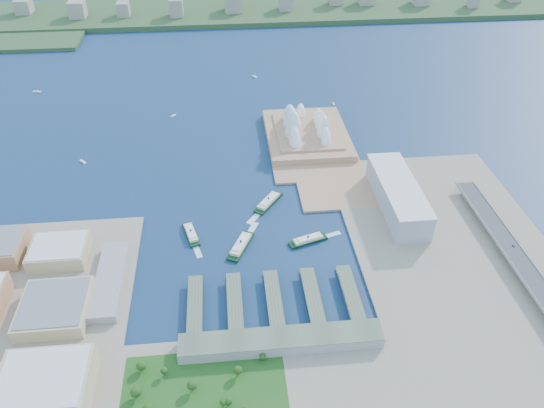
{
  "coord_description": "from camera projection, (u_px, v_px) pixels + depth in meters",
  "views": [
    {
      "loc": [
        -27.85,
        -472.21,
        424.44
      ],
      "look_at": [
        27.93,
        80.89,
        18.0
      ],
      "focal_mm": 35.0,
      "sensor_mm": 36.0,
      "label": 1
    }
  ],
  "objects": [
    {
      "name": "ferry_c",
      "position": [
        241.0,
        244.0,
        643.6
      ],
      "size": [
        36.82,
        57.1,
        10.65
      ],
      "primitive_type": null,
      "rotation": [
        0.0,
        0.0,
        2.7
      ],
      "color": "black",
      "rests_on": "ground"
    },
    {
      "name": "boat_c",
      "position": [
        333.0,
        104.0,
        968.9
      ],
      "size": [
        3.07,
        10.27,
        2.31
      ],
      "primitive_type": null,
      "rotation": [
        0.0,
        0.0,
        3.13
      ],
      "color": "white",
      "rests_on": "ground"
    },
    {
      "name": "terminal_building",
      "position": [
        281.0,
        341.0,
        519.51
      ],
      "size": [
        200.0,
        28.0,
        12.0
      ],
      "primitive_type": "cube",
      "color": "gray",
      "rests_on": "south_land"
    },
    {
      "name": "boat_a",
      "position": [
        83.0,
        162.0,
        805.34
      ],
      "size": [
        11.77,
        12.54,
        2.66
      ],
      "primitive_type": null,
      "rotation": [
        0.0,
        0.0,
        0.73
      ],
      "color": "white",
      "rests_on": "ground"
    },
    {
      "name": "east_land",
      "position": [
        466.0,
        271.0,
        610.43
      ],
      "size": [
        240.0,
        500.0,
        3.0
      ],
      "primitive_type": "cube",
      "color": "gray",
      "rests_on": "ground"
    },
    {
      "name": "ferry_a",
      "position": [
        191.0,
        232.0,
        662.71
      ],
      "size": [
        24.27,
        49.95,
        9.15
      ],
      "primitive_type": null,
      "rotation": [
        0.0,
        0.0,
        0.26
      ],
      "color": "black",
      "rests_on": "ground"
    },
    {
      "name": "ferry_wharves",
      "position": [
        274.0,
        300.0,
        570.18
      ],
      "size": [
        184.0,
        90.0,
        9.3
      ],
      "primitive_type": null,
      "color": "#4A5842",
      "rests_on": "ground"
    },
    {
      "name": "boat_b",
      "position": [
        173.0,
        115.0,
        929.68
      ],
      "size": [
        9.73,
        9.24,
        2.69
      ],
      "primitive_type": null,
      "rotation": [
        0.0,
        0.0,
        2.3
      ],
      "color": "white",
      "rests_on": "ground"
    },
    {
      "name": "ground",
      "position": [
        256.0,
        257.0,
        632.03
      ],
      "size": [
        3000.0,
        3000.0,
        0.0
      ],
      "primitive_type": "plane",
      "color": "#0F2647",
      "rests_on": "ground"
    },
    {
      "name": "far_shore",
      "position": [
        228.0,
        11.0,
        1415.6
      ],
      "size": [
        2200.0,
        260.0,
        12.0
      ],
      "primitive_type": "cube",
      "color": "#2D4926",
      "rests_on": "ground"
    },
    {
      "name": "toaster_building",
      "position": [
        398.0,
        195.0,
        699.98
      ],
      "size": [
        45.0,
        155.0,
        35.0
      ],
      "primitive_type": "cube",
      "color": "#97979C",
      "rests_on": "east_land"
    },
    {
      "name": "west_buildings",
      "position": [
        19.0,
        307.0,
        545.82
      ],
      "size": [
        200.0,
        280.0,
        27.0
      ],
      "primitive_type": null,
      "color": "#A07450",
      "rests_on": "west_land"
    },
    {
      "name": "boat_e",
      "position": [
        255.0,
        76.0,
        1069.57
      ],
      "size": [
        9.42,
        12.6,
        3.01
      ],
      "primitive_type": null,
      "rotation": [
        0.0,
        0.0,
        0.51
      ],
      "color": "white",
      "rests_on": "ground"
    },
    {
      "name": "boat_d",
      "position": [
        37.0,
        91.0,
        1011.17
      ],
      "size": [
        16.15,
        6.41,
        2.66
      ],
      "primitive_type": null,
      "rotation": [
        0.0,
        0.0,
        1.38
      ],
      "color": "white",
      "rests_on": "ground"
    },
    {
      "name": "expressway",
      "position": [
        522.0,
        269.0,
        602.87
      ],
      "size": [
        26.0,
        340.0,
        11.85
      ],
      "primitive_type": null,
      "color": "gray",
      "rests_on": "east_land"
    },
    {
      "name": "car_c",
      "position": [
        513.0,
        246.0,
        625.44
      ],
      "size": [
        1.74,
        4.28,
        1.24
      ],
      "primitive_type": "imported",
      "rotation": [
        0.0,
        0.0,
        3.14
      ],
      "color": "slate",
      "rests_on": "expressway"
    },
    {
      "name": "peninsula",
      "position": [
        310.0,
        144.0,
        848.68
      ],
      "size": [
        135.0,
        220.0,
        3.0
      ],
      "primitive_type": "cube",
      "color": "#A47C5A",
      "rests_on": "ground"
    },
    {
      "name": "far_skyline",
      "position": [
        228.0,
        0.0,
        1379.77
      ],
      "size": [
        1900.0,
        140.0,
        55.0
      ],
      "primitive_type": null,
      "color": "gray",
      "rests_on": "far_shore"
    },
    {
      "name": "ferry_b",
      "position": [
        268.0,
        201.0,
        716.66
      ],
      "size": [
        43.86,
        53.01,
        10.45
      ],
      "primitive_type": null,
      "rotation": [
        0.0,
        0.0,
        -0.63
      ],
      "color": "black",
      "rests_on": "ground"
    },
    {
      "name": "park",
      "position": [
        204.0,
        396.0,
        468.08
      ],
      "size": [
        150.0,
        110.0,
        16.0
      ],
      "primitive_type": null,
      "color": "#194714",
      "rests_on": "south_land"
    },
    {
      "name": "west_land",
      "position": [
        13.0,
        344.0,
        526.56
      ],
      "size": [
        220.0,
        390.0,
        3.0
      ],
      "primitive_type": "cube",
      "color": "gray",
      "rests_on": "ground"
    },
    {
      "name": "opera_house",
      "position": [
        307.0,
        121.0,
        846.54
      ],
      "size": [
        134.0,
        180.0,
        58.0
      ],
      "primitive_type": null,
      "color": "white",
      "rests_on": "peninsula"
    },
    {
      "name": "ferry_d",
      "position": [
        308.0,
        239.0,
        652.65
      ],
      "size": [
        50.81,
        27.3,
        9.33
      ],
      "primitive_type": null,
      "rotation": [
        0.0,
        0.0,
        1.89
      ],
      "color": "black",
      "rests_on": "ground"
    }
  ]
}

